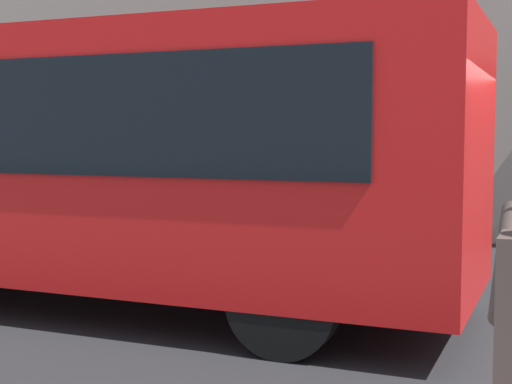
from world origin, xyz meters
The scene contains 2 objects.
ground_plane centered at (0.00, 0.00, 0.00)m, with size 60.00×60.00×0.00m, color #232326.
red_bus centered at (4.01, 0.09, 1.68)m, with size 9.05×2.54×3.08m.
Camera 1 is at (-1.21, 7.03, 1.95)m, focal length 51.74 mm.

